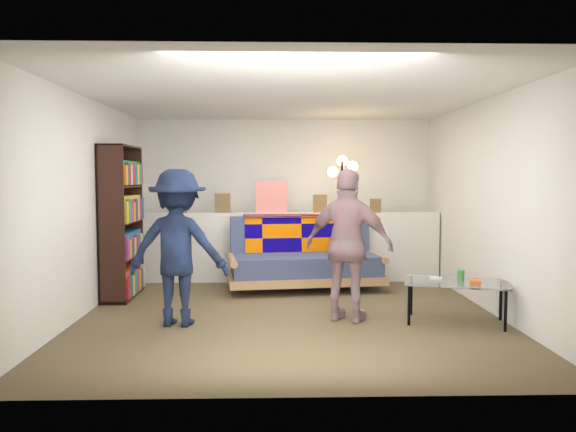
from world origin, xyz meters
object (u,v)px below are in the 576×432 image
object	(u,v)px
coffee_table	(457,284)
bookshelf	(122,227)
floor_lamp	(342,193)
person_left	(178,248)
futon_sofa	(305,259)
person_right	(349,245)

from	to	relation	value
coffee_table	bookshelf	bearing A→B (deg)	160.21
coffee_table	floor_lamp	world-z (taller)	floor_lamp
floor_lamp	person_left	xyz separation A→B (m)	(-1.95, -2.15, -0.49)
coffee_table	person_left	size ratio (longest dim) A/B	0.72
futon_sofa	coffee_table	world-z (taller)	futon_sofa
futon_sofa	coffee_table	bearing A→B (deg)	-51.32
futon_sofa	person_left	xyz separation A→B (m)	(-1.41, -1.82, 0.39)
bookshelf	person_right	distance (m)	2.98
coffee_table	futon_sofa	bearing A→B (deg)	128.68
bookshelf	coffee_table	world-z (taller)	bookshelf
person_left	person_right	size ratio (longest dim) A/B	0.99
futon_sofa	person_left	distance (m)	2.34
coffee_table	floor_lamp	bearing A→B (deg)	113.21
bookshelf	person_left	size ratio (longest dim) A/B	1.19
coffee_table	person_right	world-z (taller)	person_right
futon_sofa	bookshelf	xyz separation A→B (m)	(-2.34, -0.46, 0.48)
coffee_table	person_left	xyz separation A→B (m)	(-2.88, 0.01, 0.39)
futon_sofa	floor_lamp	size ratio (longest dim) A/B	1.19
bookshelf	floor_lamp	bearing A→B (deg)	15.41
person_right	person_left	bearing A→B (deg)	29.00
bookshelf	floor_lamp	world-z (taller)	bookshelf
floor_lamp	person_left	bearing A→B (deg)	-132.12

